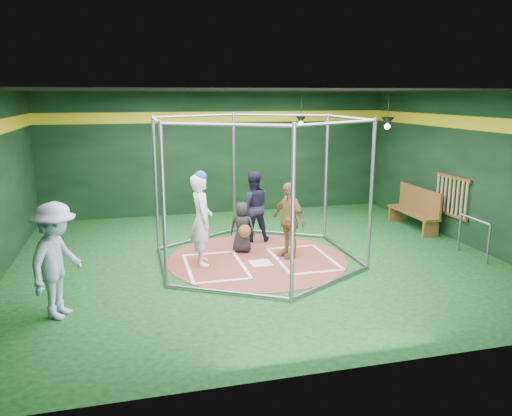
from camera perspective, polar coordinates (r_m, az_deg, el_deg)
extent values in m
cube|color=#0C3812|center=(10.68, 0.13, -5.93)|extent=(10.00, 9.00, 0.02)
cube|color=black|center=(10.11, 0.15, 13.26)|extent=(10.00, 9.00, 0.02)
cube|color=black|center=(14.60, -4.33, 6.22)|extent=(10.00, 0.10, 3.50)
cube|color=black|center=(6.10, 10.86, -3.36)|extent=(10.00, 0.10, 3.50)
cube|color=black|center=(12.47, 23.04, 4.09)|extent=(0.10, 9.00, 3.50)
cube|color=gold|center=(14.49, -4.38, 10.33)|extent=(10.00, 0.01, 0.30)
cube|color=gold|center=(12.35, 23.36, 8.90)|extent=(0.01, 9.00, 0.30)
cylinder|color=brown|center=(10.67, 0.13, -5.85)|extent=(3.80, 3.80, 0.01)
cube|color=white|center=(10.39, 0.55, -6.30)|extent=(0.43, 0.43, 0.01)
cube|color=white|center=(11.04, -5.45, -5.20)|extent=(1.10, 0.07, 0.01)
cube|color=white|center=(9.46, -3.80, -8.31)|extent=(1.10, 0.07, 0.01)
cube|color=white|center=(10.18, -7.77, -6.85)|extent=(0.07, 1.70, 0.01)
cube|color=white|center=(10.35, -1.67, -6.40)|extent=(0.07, 1.70, 0.01)
cube|color=white|center=(11.47, 3.99, -4.48)|extent=(1.10, 0.07, 0.01)
cube|color=white|center=(9.96, 7.09, -7.28)|extent=(1.10, 0.07, 0.01)
cube|color=white|center=(10.54, 2.59, -6.04)|extent=(0.07, 1.70, 0.01)
cube|color=white|center=(10.90, 8.16, -5.52)|extent=(0.07, 1.70, 0.01)
cylinder|color=gray|center=(11.99, 8.01, 3.47)|extent=(0.07, 0.07, 3.00)
cylinder|color=gray|center=(12.50, -2.52, 3.96)|extent=(0.07, 0.07, 3.00)
cylinder|color=gray|center=(11.11, -11.38, 2.61)|extent=(0.07, 0.07, 3.00)
cylinder|color=gray|center=(8.86, -10.52, 0.07)|extent=(0.07, 0.07, 3.00)
cylinder|color=gray|center=(8.13, 4.22, -0.89)|extent=(0.07, 0.07, 3.00)
cylinder|color=gray|center=(9.94, 13.03, 1.33)|extent=(0.07, 0.07, 3.00)
cylinder|color=gray|center=(12.05, 2.71, 10.56)|extent=(2.02, 1.20, 0.06)
cylinder|color=gray|center=(12.50, 2.57, -2.84)|extent=(2.02, 1.20, 0.06)
cylinder|color=gray|center=(11.62, -6.88, 10.40)|extent=(2.02, 1.20, 0.06)
cylinder|color=gray|center=(12.09, -6.52, -3.46)|extent=(2.02, 1.20, 0.06)
cylinder|color=gray|center=(9.81, -11.36, 9.81)|extent=(0.06, 2.30, 0.06)
cylinder|color=gray|center=(10.36, -10.65, -6.40)|extent=(0.06, 2.30, 0.06)
cylinder|color=gray|center=(8.22, -3.60, 9.49)|extent=(2.02, 1.20, 0.06)
cylinder|color=gray|center=(8.87, -3.34, -9.55)|extent=(2.02, 1.20, 0.06)
cylinder|color=gray|center=(8.81, 9.40, 9.57)|extent=(2.02, 1.20, 0.06)
cylinder|color=gray|center=(9.43, 8.75, -8.31)|extent=(2.02, 1.20, 0.06)
cylinder|color=gray|center=(10.79, 10.60, 10.10)|extent=(0.06, 2.30, 0.06)
cylinder|color=gray|center=(11.30, 9.99, -4.75)|extent=(0.06, 2.30, 0.06)
cube|color=brown|center=(12.78, 21.65, 3.27)|extent=(0.05, 1.25, 0.08)
cube|color=brown|center=(12.95, 21.33, -0.66)|extent=(0.05, 1.25, 0.08)
cylinder|color=tan|center=(12.42, 22.88, 0.79)|extent=(0.06, 0.06, 0.85)
cylinder|color=tan|center=(12.54, 22.45, 0.93)|extent=(0.06, 0.06, 0.85)
cylinder|color=tan|center=(12.66, 22.03, 1.08)|extent=(0.06, 0.06, 0.85)
cylinder|color=tan|center=(12.78, 21.62, 1.22)|extent=(0.06, 0.06, 0.85)
cylinder|color=tan|center=(12.91, 21.22, 1.36)|extent=(0.06, 0.06, 0.85)
cylinder|color=tan|center=(13.03, 20.82, 1.49)|extent=(0.06, 0.06, 0.85)
cylinder|color=tan|center=(13.16, 20.43, 1.63)|extent=(0.06, 0.06, 0.85)
cylinder|color=tan|center=(13.29, 20.05, 1.76)|extent=(0.06, 0.06, 0.85)
cone|color=black|center=(14.21, 5.16, 10.07)|extent=(0.34, 0.34, 0.22)
sphere|color=#FFD899|center=(14.22, 5.15, 9.54)|extent=(0.14, 0.14, 0.14)
cylinder|color=black|center=(14.20, 5.19, 11.48)|extent=(0.02, 0.02, 0.70)
cone|color=black|center=(13.49, 14.80, 9.55)|extent=(0.34, 0.34, 0.22)
sphere|color=#FFD899|center=(13.50, 14.77, 9.00)|extent=(0.14, 0.14, 0.14)
cylinder|color=black|center=(13.48, 14.89, 11.04)|extent=(0.02, 0.02, 0.70)
imported|color=white|center=(10.17, -6.25, -1.35)|extent=(0.46, 0.69, 1.87)
sphere|color=#163298|center=(10.00, -6.37, 3.52)|extent=(0.26, 0.26, 0.26)
imported|color=#B2874C|center=(10.63, 3.74, -1.35)|extent=(0.72, 1.03, 1.62)
imported|color=black|center=(10.99, -1.60, -2.21)|extent=(0.65, 0.55, 1.12)
sphere|color=brown|center=(10.76, -1.30, -2.66)|extent=(0.28, 0.28, 0.28)
imported|color=black|center=(11.78, -0.38, 0.17)|extent=(0.86, 0.69, 1.66)
imported|color=#A5BBDA|center=(8.33, -21.84, -5.61)|extent=(1.12, 1.37, 1.84)
cube|color=brown|center=(13.59, 17.48, -0.49)|extent=(0.43, 1.86, 0.06)
cube|color=brown|center=(13.61, 18.20, 0.95)|extent=(0.06, 1.86, 0.62)
cube|color=brown|center=(12.97, 19.31, -2.27)|extent=(0.41, 0.08, 0.41)
cube|color=brown|center=(14.32, 15.69, -0.64)|extent=(0.41, 0.08, 0.41)
cylinder|color=gray|center=(11.34, 25.05, -3.74)|extent=(0.05, 0.05, 0.85)
cylinder|color=gray|center=(12.06, 22.24, -2.55)|extent=(0.05, 0.05, 0.85)
cylinder|color=gray|center=(11.60, 23.78, -1.20)|extent=(0.05, 0.95, 0.05)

